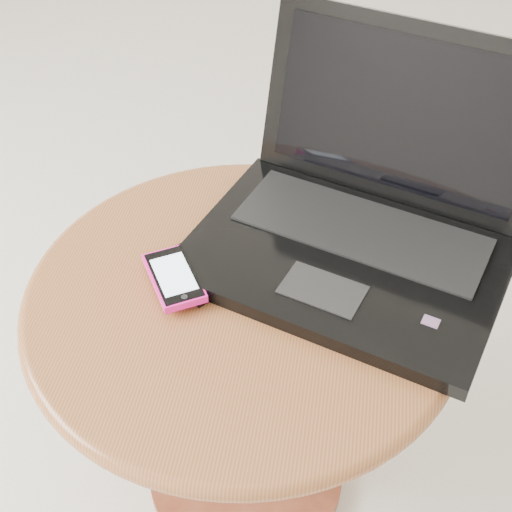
# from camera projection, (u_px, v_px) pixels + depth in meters

# --- Properties ---
(table) EXTENTS (0.56, 0.56, 0.45)m
(table) POSITION_uv_depth(u_px,v_px,m) (244.00, 339.00, 0.97)
(table) COLOR #5C2413
(table) RESTS_ON ground
(laptop) EXTENTS (0.48, 0.45, 0.26)m
(laptop) POSITION_uv_depth(u_px,v_px,m) (362.00, 217.00, 0.94)
(laptop) COLOR black
(laptop) RESTS_ON table
(phone_black) EXTENTS (0.11, 0.11, 0.01)m
(phone_black) POSITION_uv_depth(u_px,v_px,m) (191.00, 273.00, 0.92)
(phone_black) COLOR black
(phone_black) RESTS_ON table
(phone_pink) EXTENTS (0.10, 0.12, 0.01)m
(phone_pink) POSITION_uv_depth(u_px,v_px,m) (174.00, 278.00, 0.90)
(phone_pink) COLOR #FF1A98
(phone_pink) RESTS_ON phone_black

